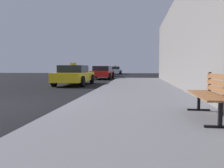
% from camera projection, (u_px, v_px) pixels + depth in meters
% --- Properties ---
extents(ground_plane, '(80.00, 80.00, 0.00)m').
position_uv_depth(ground_plane, '(6.00, 106.00, 7.09)').
color(ground_plane, black).
extents(sidewalk, '(4.00, 32.00, 0.15)m').
position_uv_depth(sidewalk, '(140.00, 106.00, 6.64)').
color(sidewalk, slate).
rests_on(sidewalk, ground_plane).
extents(bench, '(0.55, 1.83, 0.89)m').
position_uv_depth(bench, '(213.00, 92.00, 4.63)').
color(bench, brown).
rests_on(bench, sidewalk).
extents(car_yellow, '(1.93, 4.56, 1.43)m').
position_uv_depth(car_yellow, '(74.00, 75.00, 15.28)').
color(car_yellow, yellow).
rests_on(car_yellow, ground_plane).
extents(car_red, '(1.96, 4.35, 1.27)m').
position_uv_depth(car_red, '(102.00, 72.00, 23.13)').
color(car_red, red).
rests_on(car_red, ground_plane).
extents(car_blue, '(1.95, 4.18, 1.27)m').
position_uv_depth(car_blue, '(106.00, 71.00, 30.50)').
color(car_blue, '#233899').
rests_on(car_blue, ground_plane).
extents(car_white, '(1.95, 4.21, 1.43)m').
position_uv_depth(car_white, '(115.00, 70.00, 39.04)').
color(car_white, white).
rests_on(car_white, ground_plane).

